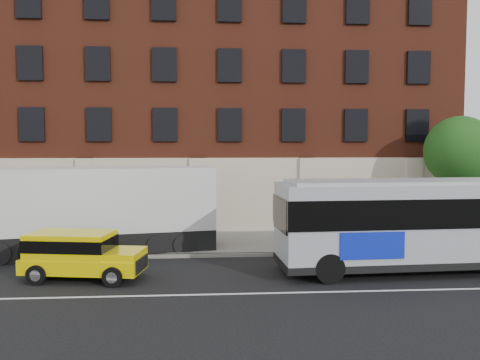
{
  "coord_description": "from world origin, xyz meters",
  "views": [
    {
      "loc": [
        0.32,
        -15.57,
        4.86
      ],
      "look_at": [
        1.84,
        5.5,
        3.38
      ],
      "focal_mm": 37.66,
      "sensor_mm": 36.0,
      "label": 1
    }
  ],
  "objects": [
    {
      "name": "ground",
      "position": [
        0.0,
        0.0,
        0.0
      ],
      "size": [
        120.0,
        120.0,
        0.0
      ],
      "primitive_type": "plane",
      "color": "black",
      "rests_on": "ground"
    },
    {
      "name": "sidewalk",
      "position": [
        0.0,
        9.0,
        0.07
      ],
      "size": [
        60.0,
        6.0,
        0.15
      ],
      "primitive_type": "cube",
      "color": "gray",
      "rests_on": "ground"
    },
    {
      "name": "kerb",
      "position": [
        0.0,
        6.0,
        0.07
      ],
      "size": [
        60.0,
        0.25,
        0.15
      ],
      "primitive_type": "cube",
      "color": "gray",
      "rests_on": "ground"
    },
    {
      "name": "lane_line",
      "position": [
        0.0,
        0.5,
        0.01
      ],
      "size": [
        60.0,
        0.12,
        0.01
      ],
      "primitive_type": "cube",
      "color": "silver",
      "rests_on": "ground"
    },
    {
      "name": "building",
      "position": [
        -0.01,
        16.92,
        7.58
      ],
      "size": [
        30.0,
        12.1,
        15.0
      ],
      "color": "maroon",
      "rests_on": "sidewalk"
    },
    {
      "name": "street_tree",
      "position": [
        13.54,
        9.48,
        4.41
      ],
      "size": [
        3.6,
        3.6,
        6.2
      ],
      "color": "#3D2C1E",
      "rests_on": "sidewalk"
    },
    {
      "name": "city_bus",
      "position": [
        9.56,
        2.97,
        1.95
      ],
      "size": [
        13.02,
        3.39,
        3.54
      ],
      "color": "#9FA2AA",
      "rests_on": "ground"
    },
    {
      "name": "yellow_suv",
      "position": [
        -4.21,
        2.72,
        0.98
      ],
      "size": [
        4.6,
        2.52,
        1.71
      ],
      "color": "#F3D600",
      "rests_on": "ground"
    },
    {
      "name": "shipping_container",
      "position": [
        -5.03,
        6.8,
        1.91
      ],
      "size": [
        11.79,
        4.32,
        3.85
      ],
      "color": "black",
      "rests_on": "ground"
    }
  ]
}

